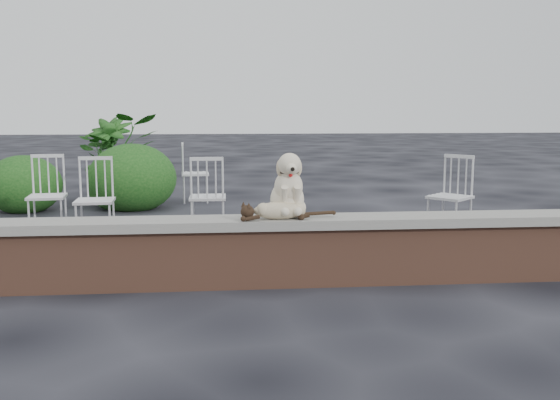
{
  "coord_description": "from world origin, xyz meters",
  "views": [
    {
      "loc": [
        -0.61,
        -5.21,
        1.51
      ],
      "look_at": [
        -0.1,
        0.2,
        0.7
      ],
      "focal_mm": 40.38,
      "sensor_mm": 36.0,
      "label": 1
    }
  ],
  "objects": [
    {
      "name": "shrubbery",
      "position": [
        -2.44,
        4.16,
        0.41
      ],
      "size": [
        2.73,
        1.19,
        1.03
      ],
      "color": "#124012",
      "rests_on": "ground"
    },
    {
      "name": "chair_e",
      "position": [
        -1.02,
        4.8,
        0.47
      ],
      "size": [
        0.59,
        0.59,
        0.94
      ],
      "primitive_type": null,
      "rotation": [
        0.0,
        0.0,
        1.63
      ],
      "color": "silver",
      "rests_on": "ground"
    },
    {
      "name": "potted_plant_a",
      "position": [
        -2.25,
        4.94,
        0.7
      ],
      "size": [
        1.6,
        1.52,
        1.41
      ],
      "primitive_type": "imported",
      "rotation": [
        0.0,
        0.0,
        0.43
      ],
      "color": "#124012",
      "rests_on": "ground"
    },
    {
      "name": "chair_c",
      "position": [
        -0.78,
        2.16,
        0.47
      ],
      "size": [
        0.56,
        0.56,
        0.94
      ],
      "primitive_type": null,
      "rotation": [
        0.0,
        0.0,
        3.14
      ],
      "color": "silver",
      "rests_on": "ground"
    },
    {
      "name": "cat",
      "position": [
        -0.13,
        -0.08,
        0.66
      ],
      "size": [
        0.98,
        0.29,
        0.16
      ],
      "primitive_type": null,
      "rotation": [
        0.0,
        0.0,
        0.06
      ],
      "color": "tan",
      "rests_on": "capstone"
    },
    {
      "name": "capstone",
      "position": [
        0.0,
        0.0,
        0.54
      ],
      "size": [
        6.2,
        0.4,
        0.08
      ],
      "primitive_type": "cube",
      "color": "slate",
      "rests_on": "brick_wall"
    },
    {
      "name": "dog",
      "position": [
        -0.05,
        0.07,
        0.86
      ],
      "size": [
        0.39,
        0.5,
        0.56
      ],
      "primitive_type": null,
      "rotation": [
        0.0,
        0.0,
        0.06
      ],
      "color": "beige",
      "rests_on": "capstone"
    },
    {
      "name": "chair_a",
      "position": [
        -2.68,
        2.39,
        0.47
      ],
      "size": [
        0.61,
        0.61,
        0.94
      ],
      "primitive_type": null,
      "rotation": [
        0.0,
        0.0,
        0.1
      ],
      "color": "silver",
      "rests_on": "ground"
    },
    {
      "name": "potted_plant_b",
      "position": [
        -2.39,
        5.02,
        0.67
      ],
      "size": [
        0.95,
        0.95,
        1.35
      ],
      "primitive_type": "imported",
      "rotation": [
        0.0,
        0.0,
        -0.32
      ],
      "color": "#124012",
      "rests_on": "ground"
    },
    {
      "name": "chair_d",
      "position": [
        2.07,
        1.91,
        0.47
      ],
      "size": [
        0.79,
        0.79,
        0.94
      ],
      "primitive_type": null,
      "rotation": [
        0.0,
        0.0,
        -0.85
      ],
      "color": "silver",
      "rests_on": "ground"
    },
    {
      "name": "chair_b",
      "position": [
        -2.04,
        1.99,
        0.47
      ],
      "size": [
        0.59,
        0.59,
        0.94
      ],
      "primitive_type": null,
      "rotation": [
        0.0,
        0.0,
        0.05
      ],
      "color": "silver",
      "rests_on": "ground"
    },
    {
      "name": "brick_wall",
      "position": [
        0.0,
        0.0,
        0.25
      ],
      "size": [
        6.0,
        0.3,
        0.5
      ],
      "primitive_type": "cube",
      "color": "brown",
      "rests_on": "ground"
    },
    {
      "name": "ground",
      "position": [
        0.0,
        0.0,
        0.0
      ],
      "size": [
        60.0,
        60.0,
        0.0
      ],
      "primitive_type": "plane",
      "color": "black",
      "rests_on": "ground"
    }
  ]
}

